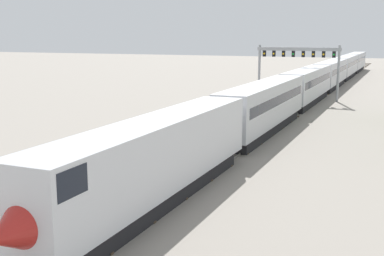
{
  "coord_description": "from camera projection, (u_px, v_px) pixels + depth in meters",
  "views": [
    {
      "loc": [
        14.4,
        -19.09,
        9.32
      ],
      "look_at": [
        1.0,
        12.0,
        3.0
      ],
      "focal_mm": 46.59,
      "sensor_mm": 36.0,
      "label": 1
    }
  ],
  "objects": [
    {
      "name": "ground_plane",
      "position": [
        77.0,
        227.0,
        24.55
      ],
      "size": [
        400.0,
        400.0,
        0.0
      ],
      "primitive_type": "plane",
      "color": "gray"
    },
    {
      "name": "track_main",
      "position": [
        319.0,
        95.0,
        77.93
      ],
      "size": [
        2.6,
        200.0,
        0.16
      ],
      "color": "slate",
      "rests_on": "ground"
    },
    {
      "name": "track_near",
      "position": [
        248.0,
        111.0,
        62.01
      ],
      "size": [
        2.6,
        160.0,
        0.16
      ],
      "color": "slate",
      "rests_on": "ground"
    },
    {
      "name": "passenger_train",
      "position": [
        322.0,
        78.0,
        79.12
      ],
      "size": [
        3.04,
        136.0,
        4.8
      ],
      "color": "silver",
      "rests_on": "ground"
    },
    {
      "name": "signal_gantry",
      "position": [
        298.0,
        59.0,
        72.12
      ],
      "size": [
        12.1,
        0.49,
        7.95
      ],
      "color": "#999BA0",
      "rests_on": "ground"
    }
  ]
}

